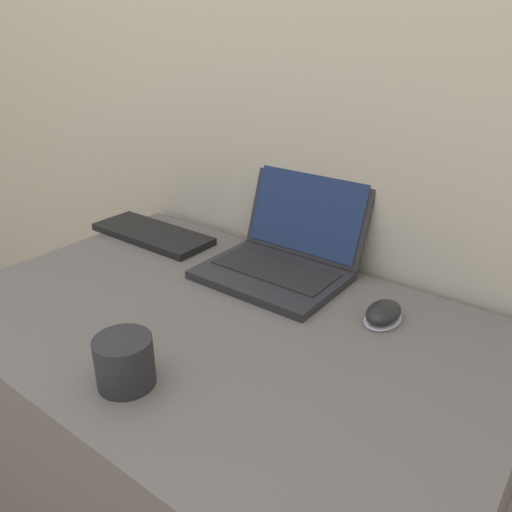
% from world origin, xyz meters
% --- Properties ---
extents(wall_back, '(7.00, 0.04, 2.50)m').
position_xyz_m(wall_back, '(0.00, 0.78, 1.25)').
color(wall_back, '#BCB299').
rests_on(wall_back, ground_plane).
extents(desk, '(1.16, 0.74, 0.71)m').
position_xyz_m(desk, '(0.00, 0.37, 0.35)').
color(desk, '#5B5651').
rests_on(desk, ground_plane).
extents(laptop, '(0.33, 0.32, 0.23)m').
position_xyz_m(laptop, '(-0.01, 0.64, 0.76)').
color(laptop, '#232326').
rests_on(laptop, desk).
extents(drink_cup, '(0.10, 0.10, 0.09)m').
position_xyz_m(drink_cup, '(0.02, 0.12, 0.75)').
color(drink_cup, '#232326').
rests_on(drink_cup, desk).
extents(computer_mouse, '(0.07, 0.10, 0.04)m').
position_xyz_m(computer_mouse, '(0.28, 0.57, 0.72)').
color(computer_mouse, '#B2B2B7').
rests_on(computer_mouse, desk).
extents(external_keyboard, '(0.37, 0.14, 0.02)m').
position_xyz_m(external_keyboard, '(-0.44, 0.59, 0.72)').
color(external_keyboard, black).
rests_on(external_keyboard, desk).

